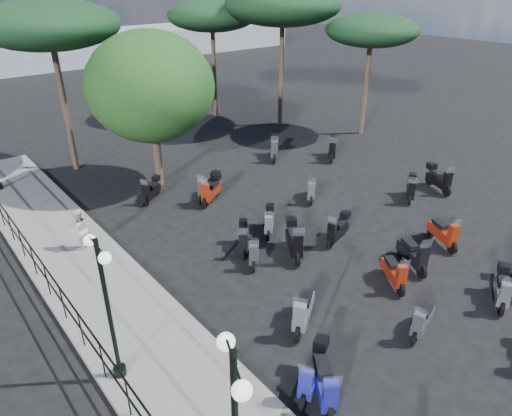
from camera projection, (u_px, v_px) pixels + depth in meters
ground at (344, 275)px, 14.95m from camera, size 120.00×120.00×0.00m
sidewalk at (118, 310)px, 13.32m from camera, size 3.00×30.00×0.15m
railing at (70, 309)px, 12.07m from camera, size 0.04×26.04×1.10m
lamp_post_1 at (107, 303)px, 10.08m from camera, size 0.31×1.13×3.83m
pedestrian_far at (79, 229)px, 15.84m from camera, size 0.80×0.67×1.50m
scooter_1 at (325, 384)px, 10.36m from camera, size 1.16×1.54×1.44m
scooter_2 at (313, 372)px, 10.67m from camera, size 1.57×0.96×1.35m
scooter_3 at (243, 239)px, 16.08m from camera, size 1.09×1.30×1.24m
scooter_4 at (254, 252)px, 15.40m from camera, size 1.06×1.22×1.21m
scooter_5 at (151, 190)px, 19.71m from camera, size 1.31×1.02×1.21m
scooter_7 at (422, 321)px, 12.36m from camera, size 1.51×0.64×1.23m
scooter_8 at (394, 273)px, 14.30m from camera, size 0.97×1.46×1.31m
scooter_9 at (303, 312)px, 12.59m from camera, size 1.57×1.14×1.45m
scooter_10 at (294, 241)px, 15.80m from camera, size 1.18×1.62×1.47m
scooter_11 at (209, 188)px, 19.77m from camera, size 1.61×0.97×1.38m
scooter_13 at (502, 289)px, 13.50m from camera, size 1.51×0.97×1.32m
scooter_14 at (413, 254)px, 15.15m from camera, size 1.00×1.67×1.45m
scooter_15 at (338, 230)px, 16.63m from camera, size 1.58×0.71×1.29m
scooter_16 at (269, 222)px, 17.20m from camera, size 1.17×1.20×1.22m
scooter_17 at (211, 191)px, 19.53m from camera, size 1.55×1.07×1.38m
scooter_20 at (444, 233)px, 16.41m from camera, size 0.92×1.61×1.38m
scooter_21 at (311, 191)px, 19.71m from camera, size 1.18×1.18×1.26m
scooter_22 at (274, 149)px, 24.08m from camera, size 1.37×1.49×1.47m
scooter_26 at (439, 179)px, 20.57m from camera, size 0.93×1.67×1.41m
scooter_27 at (411, 189)px, 19.75m from camera, size 1.44×1.02×1.29m
scooter_28 at (332, 149)px, 24.08m from camera, size 1.46×1.28×1.41m
broadleaf_tree at (150, 87)px, 19.38m from camera, size 5.50×5.50×6.85m
pine_0 at (212, 16)px, 28.63m from camera, size 5.68×5.68×7.44m
pine_1 at (283, 5)px, 26.53m from camera, size 6.85×6.85×8.36m
pine_2 at (49, 25)px, 19.96m from camera, size 6.22×6.22×7.90m
pine_3 at (372, 31)px, 25.47m from camera, size 5.23×5.23×6.89m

